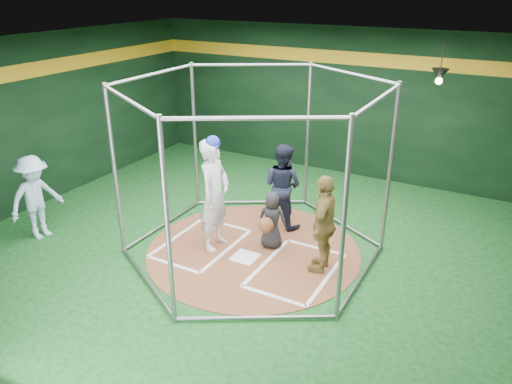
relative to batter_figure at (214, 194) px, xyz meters
The scene contains 12 objects.
room_shell 1.00m from the batter_figure, 16.29° to the left, with size 10.10×9.10×3.53m.
clay_disc 1.24m from the batter_figure, 15.66° to the left, with size 3.80×3.80×0.01m, color brown.
home_plate 1.22m from the batter_figure, ahead, with size 0.43×0.43×0.01m, color white.
batter_box_left 1.06m from the batter_figure, 167.44° to the right, with size 1.17×1.77×0.01m.
batter_box_right 1.91m from the batter_figure, ahead, with size 1.17×1.77×0.01m.
batting_cage 0.83m from the batter_figure, 15.66° to the left, with size 4.05×4.67×3.00m.
pendant_lamp_near 5.05m from the batter_figure, 52.88° to the left, with size 0.34×0.34×0.90m.
batter_figure is the anchor object (origin of this frame).
visitor_leopard 1.98m from the batter_figure, ahead, with size 0.98×0.41×1.67m, color tan.
catcher_figure 1.11m from the batter_figure, 26.15° to the left, with size 0.58×0.61×1.05m.
umpire 1.51m from the batter_figure, 63.38° to the left, with size 0.81×0.63×1.66m, color black.
bystander_blue 3.34m from the batter_figure, 157.92° to the right, with size 1.03×0.59×1.59m, color #ABC8E2.
Camera 1 is at (3.78, -6.81, 4.48)m, focal length 35.00 mm.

